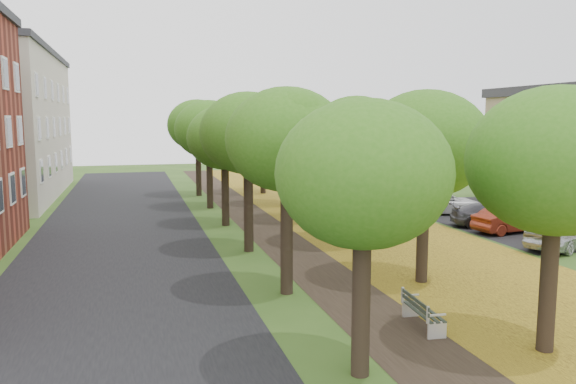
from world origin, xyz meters
TOP-DOWN VIEW (x-y plane):
  - ground at (0.00, 0.00)m, footprint 120.00×120.00m
  - street_asphalt at (-7.50, 15.00)m, footprint 8.00×70.00m
  - footpath at (0.00, 15.00)m, footprint 3.20×70.00m
  - leaf_verge at (5.00, 15.00)m, footprint 7.50×70.00m
  - parking_lot at (13.50, 16.00)m, footprint 9.00×16.00m
  - tree_row_west at (-2.20, 15.00)m, footprint 4.04×34.04m
  - tree_row_east at (2.60, 15.00)m, footprint 4.04×34.04m
  - bench at (0.48, 2.16)m, footprint 0.67×1.84m
  - car_silver at (11.00, 8.87)m, footprint 4.78×3.47m
  - car_red at (11.00, 12.40)m, footprint 4.04×1.87m
  - car_grey at (11.00, 13.83)m, footprint 4.54×3.07m
  - car_white at (11.00, 18.20)m, footprint 4.73×2.90m

SIDE VIEW (x-z plane):
  - ground at x=0.00m, z-range 0.00..0.00m
  - street_asphalt at x=-7.50m, z-range 0.00..0.01m
  - parking_lot at x=13.50m, z-range 0.00..0.01m
  - footpath at x=0.00m, z-range 0.00..0.01m
  - leaf_verge at x=5.00m, z-range 0.00..0.01m
  - bench at x=0.48m, z-range 0.02..0.87m
  - car_grey at x=11.00m, z-range 0.00..1.22m
  - car_white at x=11.00m, z-range 0.00..1.22m
  - car_red at x=11.00m, z-range 0.00..1.28m
  - car_silver at x=11.00m, z-range 0.00..1.51m
  - tree_row_west at x=-2.20m, z-range 1.48..7.94m
  - tree_row_east at x=2.60m, z-range 1.48..7.94m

